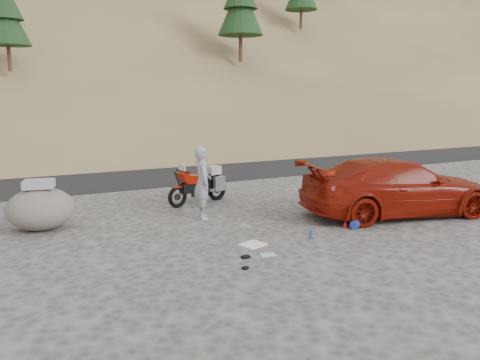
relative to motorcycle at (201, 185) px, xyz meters
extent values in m
plane|color=#403D3B|center=(-0.72, -2.75, -0.54)|extent=(140.00, 140.00, 0.00)
cube|color=black|center=(-0.72, 6.25, -0.54)|extent=(120.00, 7.00, 0.05)
cube|color=brown|center=(1.28, 27.25, 7.46)|extent=(110.00, 51.90, 46.72)
cube|color=brown|center=(1.28, 27.25, 7.76)|extent=(110.00, 43.28, 36.46)
cylinder|color=#392515|center=(-4.72, 11.25, 4.35)|extent=(0.17, 0.17, 1.40)
cone|color=#183216|center=(-4.72, 11.25, 5.90)|extent=(2.00, 2.00, 2.25)
cylinder|color=#392515|center=(7.28, 12.25, 5.40)|extent=(0.22, 0.22, 1.82)
cone|color=#183216|center=(7.28, 12.25, 7.41)|extent=(2.60, 2.60, 2.92)
cylinder|color=#392515|center=(13.28, 15.25, 7.78)|extent=(0.18, 0.18, 1.54)
torus|color=black|center=(-0.81, -0.26, -0.23)|extent=(0.63, 0.30, 0.63)
cylinder|color=black|center=(-0.81, -0.26, -0.23)|extent=(0.20, 0.11, 0.19)
torus|color=black|center=(0.60, 0.20, -0.23)|extent=(0.68, 0.33, 0.67)
cylinder|color=black|center=(0.60, 0.20, -0.23)|extent=(0.22, 0.14, 0.21)
cylinder|color=black|center=(-0.73, -0.24, 0.13)|extent=(0.36, 0.16, 0.77)
cylinder|color=black|center=(-0.61, -0.19, 0.49)|extent=(0.22, 0.58, 0.04)
cube|color=black|center=(-0.12, -0.04, -0.02)|extent=(1.16, 0.57, 0.29)
cube|color=black|center=(-0.03, -0.01, -0.21)|extent=(0.50, 0.40, 0.27)
cube|color=maroon|center=(-0.33, -0.11, 0.22)|extent=(0.56, 0.43, 0.30)
cube|color=maroon|center=(-0.58, -0.19, 0.34)|extent=(0.37, 0.40, 0.34)
cube|color=silver|center=(-0.64, -0.21, 0.58)|extent=(0.19, 0.31, 0.24)
cube|color=black|center=(0.10, 0.03, 0.24)|extent=(0.56, 0.36, 0.11)
cube|color=black|center=(0.45, 0.15, 0.20)|extent=(0.37, 0.27, 0.10)
cube|color=silver|center=(0.56, -0.08, 0.01)|extent=(0.40, 0.23, 0.43)
cube|color=silver|center=(0.41, 0.39, 0.01)|extent=(0.40, 0.23, 0.43)
cube|color=gray|center=(0.47, 0.15, 0.39)|extent=(0.48, 0.43, 0.25)
cube|color=maroon|center=(-0.81, -0.26, 0.06)|extent=(0.31, 0.20, 0.04)
cylinder|color=black|center=(0.06, -0.16, -0.37)|extent=(0.08, 0.20, 0.35)
cylinder|color=silver|center=(0.46, 0.01, -0.16)|extent=(0.44, 0.22, 0.12)
imported|color=gray|center=(-0.57, -1.61, -0.54)|extent=(0.59, 0.77, 1.88)
imported|color=maroon|center=(4.20, -3.52, -0.54)|extent=(5.49, 3.09, 1.50)
ellipsoid|color=#504D45|center=(-4.39, -0.93, -0.04)|extent=(1.95, 1.83, 1.01)
cube|color=gray|center=(-4.39, -0.93, 0.56)|extent=(0.74, 0.62, 0.18)
cube|color=white|center=(-0.43, -4.14, -0.53)|extent=(0.61, 0.57, 0.02)
cylinder|color=#1A3B9E|center=(2.46, -4.03, -0.44)|extent=(0.54, 0.47, 0.21)
cylinder|color=#1A3B9E|center=(0.93, -4.32, -0.44)|extent=(0.08, 0.08, 0.19)
cone|color=red|center=(2.20, -3.93, -0.45)|extent=(0.19, 0.19, 0.19)
cube|color=black|center=(-0.93, -4.80, -0.52)|extent=(0.18, 0.14, 0.05)
cube|color=black|center=(-1.20, -5.33, -0.52)|extent=(0.14, 0.13, 0.04)
cube|color=#92C6E2|center=(-0.46, -4.84, -0.53)|extent=(0.32, 0.26, 0.01)
camera|label=1|loc=(-4.85, -12.61, 2.61)|focal=35.00mm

